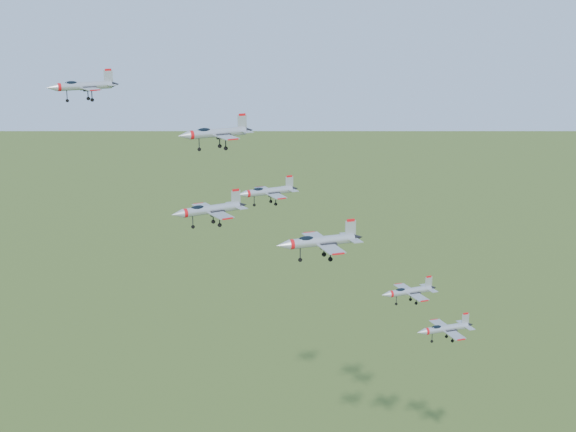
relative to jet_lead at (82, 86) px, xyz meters
name	(u,v)px	position (x,y,z in m)	size (l,w,h in m)	color
jet_lead	(82,86)	(0.00, 0.00, 0.00)	(11.41, 9.59, 3.06)	#979DA3
jet_left_high	(215,133)	(18.02, -11.23, -6.51)	(12.29, 10.30, 3.29)	#979DA3
jet_right_high	(209,210)	(13.52, -25.13, -14.61)	(11.14, 9.38, 2.99)	#979DA3
jet_left_low	(267,191)	(27.90, -5.61, -17.54)	(10.95, 9.11, 2.93)	#979DA3
jet_right_low	(319,241)	(30.38, -22.87, -21.36)	(13.65, 11.21, 3.66)	#979DA3
jet_trail	(409,291)	(51.32, -11.61, -35.60)	(10.78, 8.88, 2.88)	#979DA3
jet_extra	(445,328)	(61.92, -6.34, -46.06)	(11.89, 9.76, 3.19)	#979DA3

